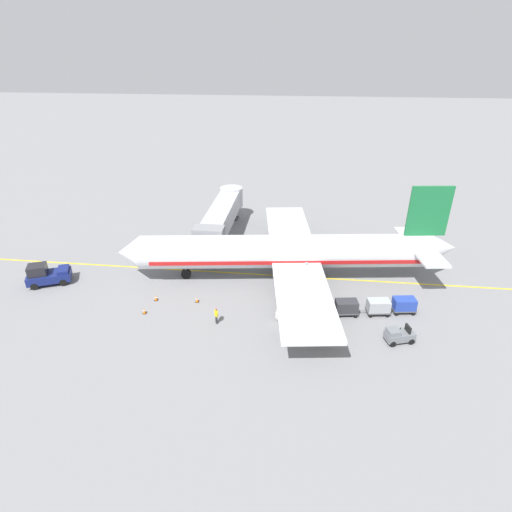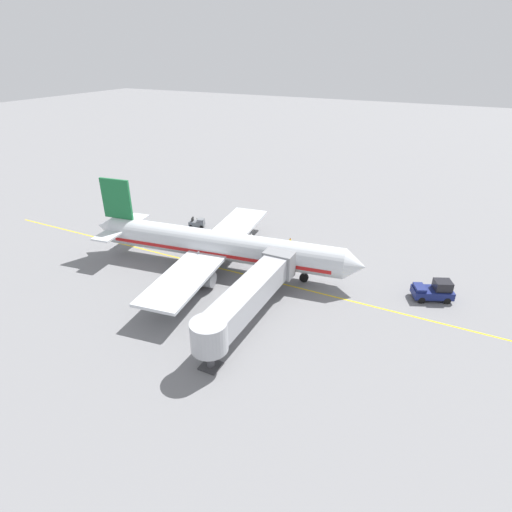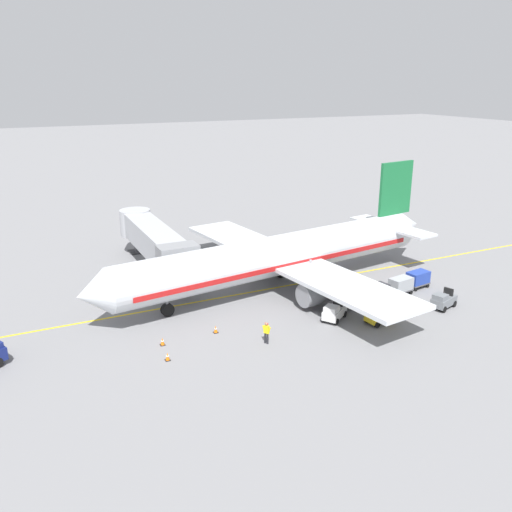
% 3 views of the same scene
% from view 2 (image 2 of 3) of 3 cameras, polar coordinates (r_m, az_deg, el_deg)
% --- Properties ---
extents(ground_plane, '(400.00, 400.00, 0.00)m').
position_cam_2_polar(ground_plane, '(54.32, -3.65, -2.03)').
color(ground_plane, slate).
extents(gate_lead_in_line, '(0.24, 80.00, 0.01)m').
position_cam_2_polar(gate_lead_in_line, '(54.32, -3.65, -2.03)').
color(gate_lead_in_line, gold).
rests_on(gate_lead_in_line, ground).
extents(parked_airliner, '(30.43, 37.32, 10.63)m').
position_cam_2_polar(parked_airliner, '(53.83, -5.21, 1.43)').
color(parked_airliner, silver).
rests_on(parked_airliner, ground).
extents(jet_bridge, '(17.85, 3.50, 4.98)m').
position_cam_2_polar(jet_bridge, '(42.38, -1.18, -5.57)').
color(jet_bridge, '#A8AAAF').
rests_on(jet_bridge, ground).
extents(pushback_tractor, '(3.79, 4.91, 2.40)m').
position_cam_2_polar(pushback_tractor, '(52.03, 23.29, -4.40)').
color(pushback_tractor, navy).
rests_on(pushback_tractor, ground).
extents(baggage_tug_lead, '(2.39, 2.74, 1.62)m').
position_cam_2_polar(baggage_tug_lead, '(61.56, -1.59, 2.39)').
color(baggage_tug_lead, silver).
rests_on(baggage_tug_lead, ground).
extents(baggage_tug_trailing, '(1.53, 2.62, 1.62)m').
position_cam_2_polar(baggage_tug_trailing, '(64.54, -3.05, 3.56)').
color(baggage_tug_trailing, gold).
rests_on(baggage_tug_trailing, ground).
extents(baggage_tug_spare, '(1.92, 2.75, 1.62)m').
position_cam_2_polar(baggage_tug_spare, '(67.89, -8.06, 4.53)').
color(baggage_tug_spare, slate).
rests_on(baggage_tug_spare, ground).
extents(baggage_cart_front, '(1.61, 2.97, 1.58)m').
position_cam_2_polar(baggage_cart_front, '(61.29, -4.13, 2.46)').
color(baggage_cart_front, '#4C4C51').
rests_on(baggage_cart_front, ground).
extents(baggage_cart_second_in_train, '(1.61, 2.97, 1.58)m').
position_cam_2_polar(baggage_cart_second_in_train, '(62.81, -6.67, 2.96)').
color(baggage_cart_second_in_train, '#4C4C51').
rests_on(baggage_cart_second_in_train, ground).
extents(baggage_cart_third_in_train, '(1.61, 2.97, 1.58)m').
position_cam_2_polar(baggage_cart_third_in_train, '(64.11, -9.22, 3.30)').
color(baggage_cart_third_in_train, '#4C4C51').
rests_on(baggage_cart_third_in_train, ground).
extents(baggage_cart_tail_end, '(1.61, 2.97, 1.58)m').
position_cam_2_polar(baggage_cart_tail_end, '(65.10, -11.37, 3.48)').
color(baggage_cart_tail_end, '#4C4C51').
rests_on(baggage_cart_tail_end, ground).
extents(ground_crew_wing_walker, '(0.67, 0.44, 1.69)m').
position_cam_2_polar(ground_crew_wing_walker, '(59.89, 4.73, 1.83)').
color(ground_crew_wing_walker, '#232328').
rests_on(ground_crew_wing_walker, ground).
extents(safety_cone_nose_left, '(0.36, 0.36, 0.59)m').
position_cam_2_polar(safety_cone_nose_left, '(57.54, 11.22, -0.46)').
color(safety_cone_nose_left, black).
rests_on(safety_cone_nose_left, ground).
extents(safety_cone_nose_right, '(0.36, 0.36, 0.59)m').
position_cam_2_polar(safety_cone_nose_right, '(56.55, 5.98, -0.57)').
color(safety_cone_nose_right, black).
rests_on(safety_cone_nose_right, ground).
extents(safety_cone_wing_tip, '(0.36, 0.36, 0.59)m').
position_cam_2_polar(safety_cone_wing_tip, '(55.57, 10.19, -1.39)').
color(safety_cone_wing_tip, black).
rests_on(safety_cone_wing_tip, ground).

